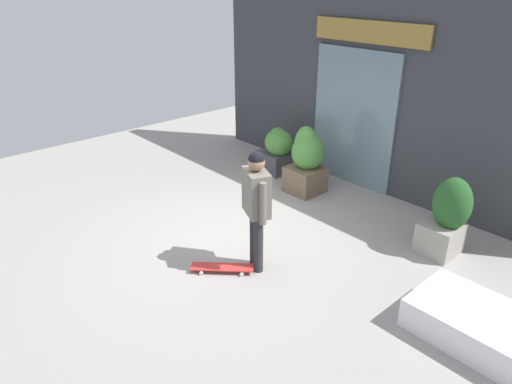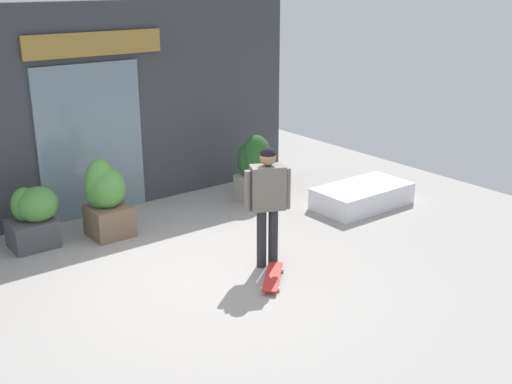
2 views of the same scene
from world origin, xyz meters
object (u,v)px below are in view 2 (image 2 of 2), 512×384
skateboarder (268,195)px  planter_box_mid (33,216)px  skateboard (273,277)px  planter_box_right (106,197)px  planter_box_left (254,167)px

skateboarder → planter_box_mid: skateboarder is taller
skateboard → skateboarder: bearing=-164.6°
planter_box_mid → planter_box_right: bearing=-14.4°
planter_box_left → skateboard: bearing=-123.1°
planter_box_right → planter_box_mid: bearing=165.6°
skateboarder → skateboard: (-0.23, -0.40, -0.96)m
planter_box_right → planter_box_mid: planter_box_right is taller
skateboard → planter_box_mid: size_ratio=0.82×
skateboarder → planter_box_left: skateboarder is taller
planter_box_right → skateboarder: bearing=-62.0°
skateboarder → planter_box_left: bearing=170.8°
skateboard → planter_box_right: 2.95m
skateboard → planter_box_right: planter_box_right is taller
planter_box_right → planter_box_mid: size_ratio=1.35×
skateboard → planter_box_right: (-1.00, 2.73, 0.54)m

